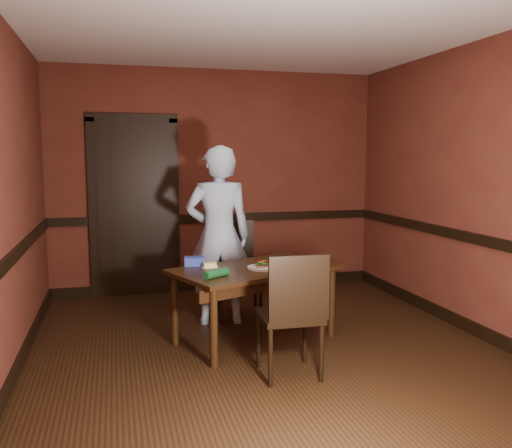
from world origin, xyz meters
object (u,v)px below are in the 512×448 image
person (218,236)px  food_tub (194,261)px  dining_table (255,304)px  sandwich_plate (263,266)px  chair_near (289,313)px  sauce_jar (292,263)px  cheese_saucer (210,266)px  chair_far (239,270)px

person → food_tub: 0.52m
person → food_tub: bearing=58.8°
dining_table → sandwich_plate: bearing=-79.0°
chair_near → sandwich_plate: size_ratio=3.48×
dining_table → sauce_jar: bearing=-40.4°
sandwich_plate → sauce_jar: bearing=-5.9°
cheese_saucer → food_tub: food_tub is taller
chair_far → food_tub: 0.79m
person → chair_far: bearing=-142.9°
dining_table → sauce_jar: (0.31, -0.10, 0.38)m
dining_table → sandwich_plate: size_ratio=5.21×
dining_table → chair_near: 0.83m
chair_near → sandwich_plate: 0.76m
dining_table → cheese_saucer: (-0.40, 0.07, 0.36)m
chair_near → sauce_jar: 0.79m
chair_near → sauce_jar: chair_near is taller
sandwich_plate → food_tub: size_ratio=1.37×
chair_far → person: bearing=-142.0°
dining_table → chair_far: (0.02, 0.75, 0.16)m
dining_table → chair_near: chair_near is taller
dining_table → food_tub: 0.67m
sauce_jar → food_tub: size_ratio=0.43×
person → food_tub: size_ratio=8.72×
food_tub → sandwich_plate: bearing=-16.8°
chair_far → sandwich_plate: (0.03, -0.82, 0.20)m
chair_far → chair_near: 1.56m
sandwich_plate → food_tub: (-0.56, 0.29, 0.02)m
sauce_jar → cheese_saucer: (-0.70, 0.17, -0.03)m
chair_far → food_tub: size_ratio=4.88×
chair_far → cheese_saucer: chair_far is taller
sauce_jar → chair_far: bearing=108.6°
chair_far → cheese_saucer: bearing=-114.8°
dining_table → chair_far: size_ratio=1.46×
chair_far → cheese_saucer: size_ratio=6.65×
dining_table → food_tub: size_ratio=7.13×
sandwich_plate → sauce_jar: (0.26, -0.03, 0.02)m
chair_far → sandwich_plate: chair_far is taller
cheese_saucer → food_tub: bearing=129.3°
chair_near → person: 1.50m
sandwich_plate → sauce_jar: 0.26m
cheese_saucer → food_tub: (-0.12, 0.14, 0.02)m
dining_table → cheese_saucer: cheese_saucer is taller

